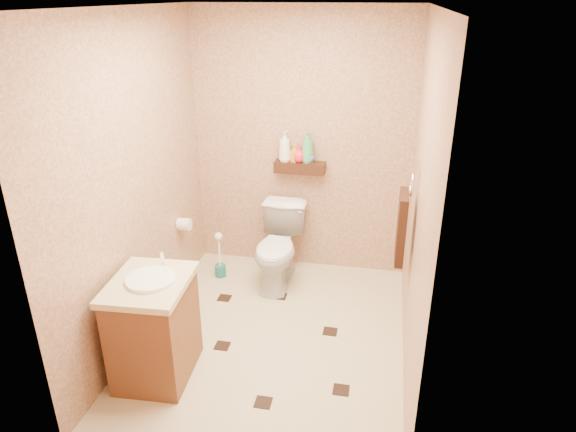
# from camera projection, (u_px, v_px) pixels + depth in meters

# --- Properties ---
(ground) EXTENTS (2.50, 2.50, 0.00)m
(ground) POSITION_uv_depth(u_px,v_px,m) (272.00, 338.00, 4.01)
(ground) COLOR beige
(ground) RESTS_ON ground
(wall_back) EXTENTS (2.00, 0.04, 2.40)m
(wall_back) POSITION_uv_depth(u_px,v_px,m) (301.00, 146.00, 4.65)
(wall_back) COLOR tan
(wall_back) RESTS_ON ground
(wall_front) EXTENTS (2.00, 0.04, 2.40)m
(wall_front) POSITION_uv_depth(u_px,v_px,m) (210.00, 289.00, 2.40)
(wall_front) COLOR tan
(wall_front) RESTS_ON ground
(wall_left) EXTENTS (0.04, 2.50, 2.40)m
(wall_left) POSITION_uv_depth(u_px,v_px,m) (136.00, 185.00, 3.71)
(wall_left) COLOR tan
(wall_left) RESTS_ON ground
(wall_right) EXTENTS (0.04, 2.50, 2.40)m
(wall_right) POSITION_uv_depth(u_px,v_px,m) (419.00, 205.00, 3.35)
(wall_right) COLOR tan
(wall_right) RESTS_ON ground
(ceiling) EXTENTS (2.00, 2.50, 0.02)m
(ceiling) POSITION_uv_depth(u_px,v_px,m) (268.00, 6.00, 3.05)
(ceiling) COLOR white
(ceiling) RESTS_ON wall_back
(wall_shelf) EXTENTS (0.46, 0.14, 0.10)m
(wall_shelf) POSITION_uv_depth(u_px,v_px,m) (300.00, 167.00, 4.65)
(wall_shelf) COLOR #381C0F
(wall_shelf) RESTS_ON wall_back
(floor_accents) EXTENTS (1.24, 1.39, 0.01)m
(floor_accents) POSITION_uv_depth(u_px,v_px,m) (275.00, 339.00, 3.98)
(floor_accents) COLOR black
(floor_accents) RESTS_ON ground
(toilet) EXTENTS (0.41, 0.71, 0.72)m
(toilet) POSITION_uv_depth(u_px,v_px,m) (278.00, 248.00, 4.63)
(toilet) COLOR white
(toilet) RESTS_ON ground
(vanity) EXTENTS (0.54, 0.64, 0.86)m
(vanity) POSITION_uv_depth(u_px,v_px,m) (154.00, 327.00, 3.49)
(vanity) COLOR brown
(vanity) RESTS_ON ground
(toilet_brush) EXTENTS (0.10, 0.10, 0.45)m
(toilet_brush) POSITION_uv_depth(u_px,v_px,m) (220.00, 261.00, 4.82)
(toilet_brush) COLOR #1B6D69
(toilet_brush) RESTS_ON ground
(towel_ring) EXTENTS (0.12, 0.30, 0.76)m
(towel_ring) POSITION_uv_depth(u_px,v_px,m) (402.00, 224.00, 3.69)
(towel_ring) COLOR silver
(towel_ring) RESTS_ON wall_right
(toilet_paper) EXTENTS (0.12, 0.11, 0.12)m
(toilet_paper) POSITION_uv_depth(u_px,v_px,m) (184.00, 224.00, 4.52)
(toilet_paper) COLOR white
(toilet_paper) RESTS_ON wall_left
(bottle_a) EXTENTS (0.14, 0.14, 0.28)m
(bottle_a) POSITION_uv_depth(u_px,v_px,m) (285.00, 146.00, 4.60)
(bottle_a) COLOR white
(bottle_a) RESTS_ON wall_shelf
(bottle_b) EXTENTS (0.10, 0.10, 0.16)m
(bottle_b) POSITION_uv_depth(u_px,v_px,m) (295.00, 153.00, 4.61)
(bottle_b) COLOR gold
(bottle_b) RESTS_ON wall_shelf
(bottle_c) EXTENTS (0.17, 0.17, 0.16)m
(bottle_c) POSITION_uv_depth(u_px,v_px,m) (300.00, 153.00, 4.60)
(bottle_c) COLOR red
(bottle_c) RESTS_ON wall_shelf
(bottle_d) EXTENTS (0.11, 0.11, 0.28)m
(bottle_d) POSITION_uv_depth(u_px,v_px,m) (307.00, 147.00, 4.56)
(bottle_d) COLOR #38AA60
(bottle_d) RESTS_ON wall_shelf
(bottle_e) EXTENTS (0.11, 0.11, 0.16)m
(bottle_e) POSITION_uv_depth(u_px,v_px,m) (307.00, 154.00, 4.58)
(bottle_e) COLOR #E5844C
(bottle_e) RESTS_ON wall_shelf
(bottle_f) EXTENTS (0.10, 0.10, 0.13)m
(bottle_f) POSITION_uv_depth(u_px,v_px,m) (309.00, 156.00, 4.59)
(bottle_f) COLOR #506BC9
(bottle_f) RESTS_ON wall_shelf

